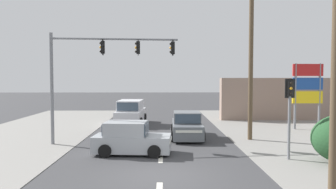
{
  "coord_description": "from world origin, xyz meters",
  "views": [
    {
      "loc": [
        0.14,
        -11.85,
        3.58
      ],
      "look_at": [
        0.35,
        4.0,
        2.79
      ],
      "focal_mm": 35.0,
      "sensor_mm": 36.0,
      "label": 1
    }
  ],
  "objects_px": {
    "shopping_plaza_sign": "(308,87)",
    "suv_receding_far": "(131,113)",
    "sedan_oncoming_mid": "(187,126)",
    "traffic_signal_mast": "(97,64)",
    "hatchback_oncoming_near": "(131,139)",
    "pedestal_signal_right_kerb": "(290,105)",
    "utility_pole_foreground_right": "(332,11)",
    "utility_pole_midground_right": "(251,52)"
  },
  "relations": [
    {
      "from": "utility_pole_midground_right",
      "to": "hatchback_oncoming_near",
      "type": "relative_size",
      "value": 2.58
    },
    {
      "from": "suv_receding_far",
      "to": "hatchback_oncoming_near",
      "type": "bearing_deg",
      "value": -84.3
    },
    {
      "from": "sedan_oncoming_mid",
      "to": "suv_receding_far",
      "type": "bearing_deg",
      "value": 125.04
    },
    {
      "from": "pedestal_signal_right_kerb",
      "to": "suv_receding_far",
      "type": "xyz_separation_m",
      "value": [
        -8.02,
        11.0,
        -1.53
      ]
    },
    {
      "from": "traffic_signal_mast",
      "to": "hatchback_oncoming_near",
      "type": "xyz_separation_m",
      "value": [
        2.06,
        -2.45,
        -3.65
      ]
    },
    {
      "from": "utility_pole_foreground_right",
      "to": "traffic_signal_mast",
      "type": "relative_size",
      "value": 1.5
    },
    {
      "from": "pedestal_signal_right_kerb",
      "to": "hatchback_oncoming_near",
      "type": "xyz_separation_m",
      "value": [
        -7.05,
        1.24,
        -1.71
      ]
    },
    {
      "from": "suv_receding_far",
      "to": "sedan_oncoming_mid",
      "type": "relative_size",
      "value": 1.08
    },
    {
      "from": "utility_pole_midground_right",
      "to": "sedan_oncoming_mid",
      "type": "distance_m",
      "value": 5.71
    },
    {
      "from": "utility_pole_midground_right",
      "to": "shopping_plaza_sign",
      "type": "bearing_deg",
      "value": 37.5
    },
    {
      "from": "shopping_plaza_sign",
      "to": "suv_receding_far",
      "type": "distance_m",
      "value": 12.97
    },
    {
      "from": "utility_pole_midground_right",
      "to": "sedan_oncoming_mid",
      "type": "xyz_separation_m",
      "value": [
        -3.61,
        0.75,
        -4.36
      ]
    },
    {
      "from": "traffic_signal_mast",
      "to": "hatchback_oncoming_near",
      "type": "relative_size",
      "value": 1.84
    },
    {
      "from": "shopping_plaza_sign",
      "to": "suv_receding_far",
      "type": "xyz_separation_m",
      "value": [
        -12.55,
        2.51,
        -2.1
      ]
    },
    {
      "from": "utility_pole_midground_right",
      "to": "suv_receding_far",
      "type": "xyz_separation_m",
      "value": [
        -7.55,
        6.35,
        -4.17
      ]
    },
    {
      "from": "shopping_plaza_sign",
      "to": "utility_pole_midground_right",
      "type": "bearing_deg",
      "value": -142.5
    },
    {
      "from": "utility_pole_midground_right",
      "to": "suv_receding_far",
      "type": "height_order",
      "value": "utility_pole_midground_right"
    },
    {
      "from": "hatchback_oncoming_near",
      "to": "suv_receding_far",
      "type": "bearing_deg",
      "value": 95.7
    },
    {
      "from": "utility_pole_midground_right",
      "to": "pedestal_signal_right_kerb",
      "type": "bearing_deg",
      "value": -84.13
    },
    {
      "from": "utility_pole_foreground_right",
      "to": "pedestal_signal_right_kerb",
      "type": "distance_m",
      "value": 5.66
    },
    {
      "from": "pedestal_signal_right_kerb",
      "to": "sedan_oncoming_mid",
      "type": "height_order",
      "value": "pedestal_signal_right_kerb"
    },
    {
      "from": "utility_pole_midground_right",
      "to": "suv_receding_far",
      "type": "bearing_deg",
      "value": 139.9
    },
    {
      "from": "shopping_plaza_sign",
      "to": "suv_receding_far",
      "type": "relative_size",
      "value": 1.0
    },
    {
      "from": "sedan_oncoming_mid",
      "to": "hatchback_oncoming_near",
      "type": "bearing_deg",
      "value": -125.44
    },
    {
      "from": "traffic_signal_mast",
      "to": "suv_receding_far",
      "type": "distance_m",
      "value": 8.17
    },
    {
      "from": "pedestal_signal_right_kerb",
      "to": "hatchback_oncoming_near",
      "type": "height_order",
      "value": "pedestal_signal_right_kerb"
    },
    {
      "from": "utility_pole_foreground_right",
      "to": "sedan_oncoming_mid",
      "type": "distance_m",
      "value": 11.7
    },
    {
      "from": "pedestal_signal_right_kerb",
      "to": "sedan_oncoming_mid",
      "type": "distance_m",
      "value": 6.99
    },
    {
      "from": "shopping_plaza_sign",
      "to": "sedan_oncoming_mid",
      "type": "bearing_deg",
      "value": -160.26
    },
    {
      "from": "utility_pole_midground_right",
      "to": "shopping_plaza_sign",
      "type": "height_order",
      "value": "utility_pole_midground_right"
    },
    {
      "from": "utility_pole_midground_right",
      "to": "hatchback_oncoming_near",
      "type": "height_order",
      "value": "utility_pole_midground_right"
    },
    {
      "from": "traffic_signal_mast",
      "to": "sedan_oncoming_mid",
      "type": "xyz_separation_m",
      "value": [
        5.02,
        1.71,
        -3.65
      ]
    },
    {
      "from": "suv_receding_far",
      "to": "sedan_oncoming_mid",
      "type": "height_order",
      "value": "suv_receding_far"
    },
    {
      "from": "utility_pole_foreground_right",
      "to": "pedestal_signal_right_kerb",
      "type": "bearing_deg",
      "value": 82.25
    },
    {
      "from": "utility_pole_foreground_right",
      "to": "traffic_signal_mast",
      "type": "bearing_deg",
      "value": 135.28
    },
    {
      "from": "utility_pole_foreground_right",
      "to": "hatchback_oncoming_near",
      "type": "relative_size",
      "value": 2.75
    },
    {
      "from": "hatchback_oncoming_near",
      "to": "pedestal_signal_right_kerb",
      "type": "bearing_deg",
      "value": -10.01
    },
    {
      "from": "shopping_plaza_sign",
      "to": "utility_pole_foreground_right",
      "type": "bearing_deg",
      "value": -111.4
    },
    {
      "from": "utility_pole_midground_right",
      "to": "shopping_plaza_sign",
      "type": "distance_m",
      "value": 6.64
    },
    {
      "from": "sedan_oncoming_mid",
      "to": "traffic_signal_mast",
      "type": "bearing_deg",
      "value": -161.2
    },
    {
      "from": "suv_receding_far",
      "to": "shopping_plaza_sign",
      "type": "bearing_deg",
      "value": -11.32
    },
    {
      "from": "utility_pole_foreground_right",
      "to": "pedestal_signal_right_kerb",
      "type": "relative_size",
      "value": 2.89
    }
  ]
}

